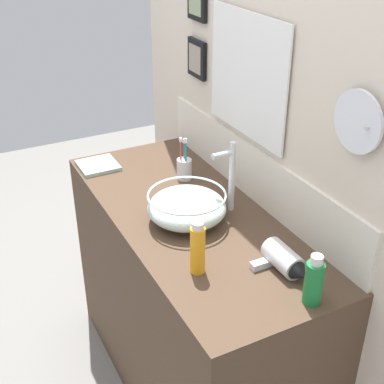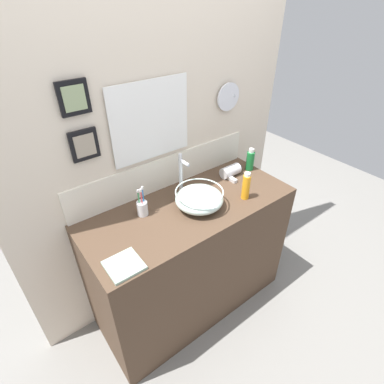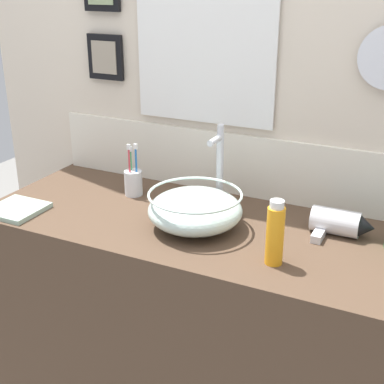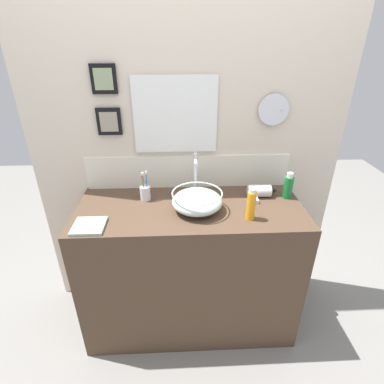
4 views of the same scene
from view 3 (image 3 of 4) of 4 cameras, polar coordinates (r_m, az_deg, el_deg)
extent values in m
cube|color=#4C3828|center=(1.94, -0.33, -15.41)|extent=(1.34, 0.56, 0.92)
cube|color=beige|center=(1.87, 3.91, 9.59)|extent=(1.98, 0.06, 2.48)
cube|color=silver|center=(1.89, 3.31, 3.16)|extent=(1.32, 0.02, 0.22)
cube|color=white|center=(1.83, 1.39, 14.45)|extent=(0.44, 0.01, 0.40)
cube|color=white|center=(1.83, 1.29, 14.42)|extent=(0.50, 0.01, 0.46)
cube|color=black|center=(2.03, -9.21, 14.02)|extent=(0.14, 0.02, 0.16)
cube|color=gray|center=(2.02, -9.36, 13.98)|extent=(0.10, 0.01, 0.12)
ellipsoid|color=silver|center=(1.63, 0.33, -1.97)|extent=(0.29, 0.29, 0.11)
torus|color=silver|center=(1.61, 0.34, -0.24)|extent=(0.29, 0.29, 0.01)
torus|color=#B2B7BC|center=(1.65, 0.33, -3.65)|extent=(0.11, 0.11, 0.01)
cylinder|color=silver|center=(1.76, 2.98, 2.31)|extent=(0.02, 0.02, 0.25)
cylinder|color=silver|center=(1.69, 2.49, 5.55)|extent=(0.02, 0.08, 0.02)
cylinder|color=silver|center=(1.72, 3.07, 6.70)|extent=(0.02, 0.02, 0.03)
cylinder|color=silver|center=(1.66, 15.06, -3.06)|extent=(0.14, 0.08, 0.08)
cone|color=black|center=(1.65, 18.16, -3.61)|extent=(0.05, 0.07, 0.07)
cube|color=silver|center=(1.63, 13.39, -4.40)|extent=(0.03, 0.09, 0.02)
cylinder|color=silver|center=(1.89, -6.27, 0.97)|extent=(0.06, 0.06, 0.09)
cylinder|color=blue|center=(1.87, -5.94, 2.16)|extent=(0.01, 0.01, 0.17)
cube|color=white|center=(1.84, -6.05, 4.85)|extent=(0.01, 0.01, 0.02)
cylinder|color=green|center=(1.89, -6.51, 2.14)|extent=(0.01, 0.01, 0.15)
cube|color=white|center=(1.86, -6.62, 4.61)|extent=(0.01, 0.01, 0.02)
cylinder|color=#D83F4C|center=(1.87, -6.65, 2.10)|extent=(0.01, 0.01, 0.17)
cube|color=white|center=(1.84, -6.78, 4.79)|extent=(0.01, 0.01, 0.02)
cylinder|color=orange|center=(1.44, 8.84, -4.66)|extent=(0.05, 0.05, 0.16)
cylinder|color=silver|center=(1.40, 9.06, -1.30)|extent=(0.04, 0.04, 0.02)
cube|color=#99B29E|center=(1.85, -18.20, -1.76)|extent=(0.17, 0.17, 0.02)
camera|label=1|loc=(1.10, 88.76, 19.41)|focal=50.00mm
camera|label=2|loc=(1.62, -62.99, 25.24)|focal=28.00mm
camera|label=4|loc=(0.77, -81.08, 16.89)|focal=28.00mm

